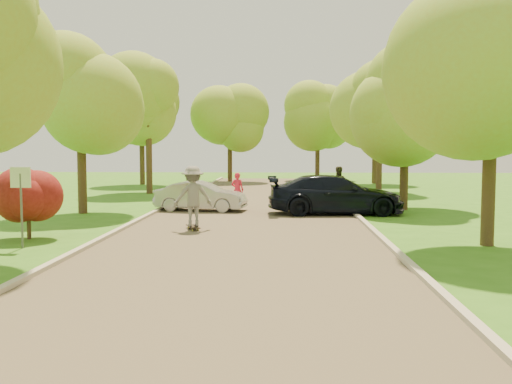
% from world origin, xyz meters
% --- Properties ---
extents(ground, '(100.00, 100.00, 0.00)m').
position_xyz_m(ground, '(0.00, 0.00, 0.00)').
color(ground, '#32701A').
rests_on(ground, ground).
extents(road, '(8.00, 60.00, 0.01)m').
position_xyz_m(road, '(0.00, 8.00, 0.01)').
color(road, '#4C4438').
rests_on(road, ground).
extents(curb_left, '(0.18, 60.00, 0.12)m').
position_xyz_m(curb_left, '(-4.05, 8.00, 0.06)').
color(curb_left, '#B2AD9E').
rests_on(curb_left, ground).
extents(curb_right, '(0.18, 60.00, 0.12)m').
position_xyz_m(curb_right, '(4.05, 8.00, 0.06)').
color(curb_right, '#B2AD9E').
rests_on(curb_right, ground).
extents(street_sign, '(0.55, 0.06, 2.17)m').
position_xyz_m(street_sign, '(-5.80, 4.00, 1.56)').
color(street_sign, '#59595E').
rests_on(street_sign, ground).
extents(red_shrub, '(1.70, 1.70, 1.95)m').
position_xyz_m(red_shrub, '(-6.30, 5.50, 1.10)').
color(red_shrub, '#382619').
rests_on(red_shrub, ground).
extents(tree_l_midb, '(4.30, 4.20, 6.62)m').
position_xyz_m(tree_l_midb, '(-6.81, 12.00, 4.59)').
color(tree_l_midb, '#382619').
rests_on(tree_l_midb, ground).
extents(tree_l_far, '(4.92, 4.80, 7.79)m').
position_xyz_m(tree_l_far, '(-6.39, 22.00, 5.47)').
color(tree_l_far, '#382619').
rests_on(tree_l_far, ground).
extents(tree_r_mida, '(5.13, 5.00, 7.95)m').
position_xyz_m(tree_r_mida, '(7.02, 5.00, 5.54)').
color(tree_r_mida, '#382619').
rests_on(tree_r_mida, ground).
extents(tree_r_midb, '(4.51, 4.40, 7.01)m').
position_xyz_m(tree_r_midb, '(6.60, 14.00, 4.88)').
color(tree_r_midb, '#382619').
rests_on(tree_r_midb, ground).
extents(tree_r_far, '(5.33, 5.20, 8.34)m').
position_xyz_m(tree_r_far, '(7.23, 24.00, 5.83)').
color(tree_r_far, '#382619').
rests_on(tree_r_far, ground).
extents(tree_bg_a, '(5.12, 5.00, 7.72)m').
position_xyz_m(tree_bg_a, '(-8.78, 30.00, 5.31)').
color(tree_bg_a, '#382619').
rests_on(tree_bg_a, ground).
extents(tree_bg_b, '(5.12, 5.00, 7.95)m').
position_xyz_m(tree_bg_b, '(8.22, 32.00, 5.54)').
color(tree_bg_b, '#382619').
rests_on(tree_bg_b, ground).
extents(tree_bg_c, '(4.92, 4.80, 7.33)m').
position_xyz_m(tree_bg_c, '(-2.79, 34.00, 5.02)').
color(tree_bg_c, '#382619').
rests_on(tree_bg_c, ground).
extents(tree_bg_d, '(5.12, 5.00, 7.72)m').
position_xyz_m(tree_bg_d, '(4.22, 36.00, 5.31)').
color(tree_bg_d, '#382619').
rests_on(tree_bg_d, ground).
extents(silver_sedan, '(3.96, 1.82, 1.26)m').
position_xyz_m(silver_sedan, '(-2.30, 13.07, 0.63)').
color(silver_sedan, '#A6A5AA').
rests_on(silver_sedan, ground).
extents(dark_sedan, '(5.56, 2.51, 1.58)m').
position_xyz_m(dark_sedan, '(3.30, 12.19, 0.79)').
color(dark_sedan, black).
rests_on(dark_sedan, ground).
extents(longboard, '(0.62, 1.04, 0.12)m').
position_xyz_m(longboard, '(-1.75, 7.53, 0.11)').
color(longboard, black).
rests_on(longboard, ground).
extents(skateboarder, '(1.45, 1.13, 1.96)m').
position_xyz_m(skateboarder, '(-1.75, 7.53, 1.11)').
color(skateboarder, slate).
rests_on(skateboarder, longboard).
extents(person_striped, '(0.66, 0.53, 1.57)m').
position_xyz_m(person_striped, '(-0.86, 14.60, 0.78)').
color(person_striped, '#E12141').
rests_on(person_striped, ground).
extents(person_olive, '(1.02, 0.89, 1.79)m').
position_xyz_m(person_olive, '(3.80, 16.42, 0.89)').
color(person_olive, '#30311D').
rests_on(person_olive, ground).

